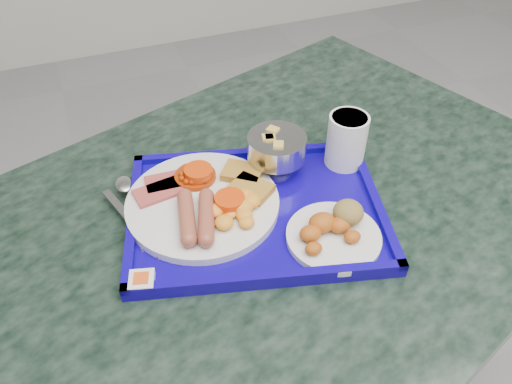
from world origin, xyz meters
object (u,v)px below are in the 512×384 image
at_px(bread_plate, 334,230).
at_px(tray, 256,212).
at_px(main_plate, 207,201).
at_px(fruit_bowl, 276,148).
at_px(juice_cup, 347,139).
at_px(table, 262,282).

bearing_deg(bread_plate, tray, 132.53).
xyz_separation_m(main_plate, fruit_bowl, (0.15, 0.05, 0.03)).
xyz_separation_m(tray, main_plate, (-0.07, 0.04, 0.02)).
bearing_deg(juice_cup, table, -161.92).
bearing_deg(bread_plate, table, 128.36).
distance_m(main_plate, fruit_bowl, 0.16).
bearing_deg(juice_cup, main_plate, -174.86).
distance_m(tray, main_plate, 0.08).
bearing_deg(main_plate, table, -22.42).
distance_m(bread_plate, juice_cup, 0.20).
height_order(bread_plate, juice_cup, juice_cup).
xyz_separation_m(table, tray, (-0.01, 0.00, 0.20)).
bearing_deg(main_plate, tray, -25.58).
bearing_deg(main_plate, fruit_bowl, 19.68).
bearing_deg(juice_cup, fruit_bowl, 167.38).
xyz_separation_m(table, juice_cup, (0.19, 0.06, 0.26)).
relative_size(bread_plate, juice_cup, 1.51).
height_order(table, tray, tray).
distance_m(table, fruit_bowl, 0.27).
bearing_deg(fruit_bowl, tray, -129.75).
height_order(table, main_plate, main_plate).
bearing_deg(bread_plate, juice_cup, 56.98).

